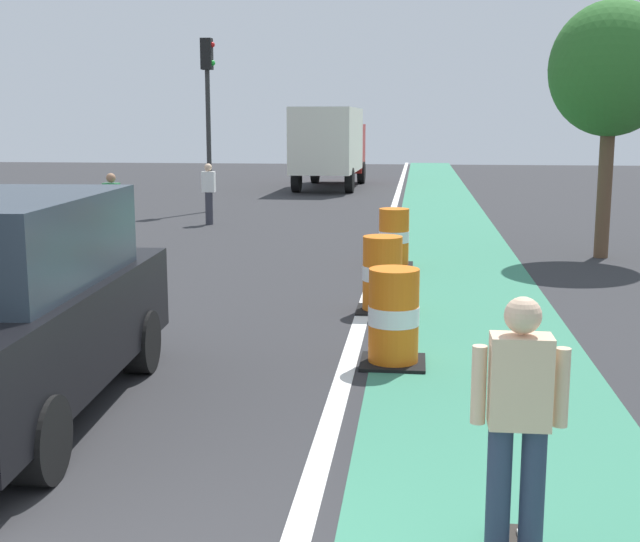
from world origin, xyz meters
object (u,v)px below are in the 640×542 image
at_px(traffic_barrel_front, 394,318).
at_px(street_tree_sidewalk, 612,70).
at_px(traffic_barrel_mid, 382,275).
at_px(pedestrian_waiting, 112,208).
at_px(traffic_barrel_back, 394,238).
at_px(delivery_truck_down_block, 330,143).
at_px(pedestrian_crossing, 209,192).
at_px(skateboarder_on_lane, 518,425).
at_px(parked_suv_nearest, 7,307).
at_px(traffic_light_corner, 208,94).

xyz_separation_m(traffic_barrel_front, street_tree_sidewalk, (3.92, 8.05, 3.14)).
distance_m(traffic_barrel_mid, pedestrian_waiting, 8.18).
xyz_separation_m(traffic_barrel_back, pedestrian_waiting, (-6.08, 1.64, 0.33)).
relative_size(delivery_truck_down_block, pedestrian_crossing, 4.75).
bearing_deg(skateboarder_on_lane, traffic_barrel_front, 101.36).
xyz_separation_m(traffic_barrel_front, traffic_barrel_back, (-0.19, 6.53, 0.00)).
distance_m(delivery_truck_down_block, street_tree_sidewalk, 18.70).
distance_m(parked_suv_nearest, traffic_barrel_mid, 5.75).
xyz_separation_m(traffic_barrel_front, pedestrian_waiting, (-6.27, 8.17, 0.33)).
bearing_deg(traffic_light_corner, traffic_barrel_front, -69.09).
distance_m(parked_suv_nearest, traffic_light_corner, 18.14).
distance_m(skateboarder_on_lane, parked_suv_nearest, 4.84).
distance_m(parked_suv_nearest, pedestrian_waiting, 10.65).
xyz_separation_m(delivery_truck_down_block, traffic_light_corner, (-2.66, -9.49, 1.65)).
bearing_deg(pedestrian_crossing, traffic_light_corner, 103.43).
relative_size(skateboarder_on_lane, traffic_barrel_back, 1.55).
height_order(pedestrian_crossing, pedestrian_waiting, same).
relative_size(traffic_barrel_mid, pedestrian_waiting, 0.68).
xyz_separation_m(pedestrian_waiting, street_tree_sidewalk, (10.19, -0.12, 2.80)).
distance_m(traffic_light_corner, pedestrian_crossing, 4.20).
bearing_deg(traffic_light_corner, delivery_truck_down_block, 74.33).
distance_m(skateboarder_on_lane, traffic_barrel_front, 4.39).
xyz_separation_m(traffic_barrel_front, traffic_light_corner, (-6.00, 15.70, 2.97)).
height_order(traffic_barrel_back, pedestrian_crossing, pedestrian_crossing).
xyz_separation_m(traffic_barrel_mid, traffic_barrel_back, (0.05, 3.88, 0.00)).
bearing_deg(street_tree_sidewalk, traffic_barrel_front, -115.96).
bearing_deg(traffic_barrel_mid, pedestrian_waiting, 137.52).
bearing_deg(parked_suv_nearest, traffic_barrel_mid, 55.96).
relative_size(traffic_barrel_front, delivery_truck_down_block, 0.14).
height_order(delivery_truck_down_block, street_tree_sidewalk, street_tree_sidewalk).
bearing_deg(pedestrian_crossing, traffic_barrel_mid, -63.12).
bearing_deg(street_tree_sidewalk, parked_suv_nearest, -125.97).
height_order(parked_suv_nearest, traffic_barrel_back, parked_suv_nearest).
bearing_deg(skateboarder_on_lane, parked_suv_nearest, 152.98).
bearing_deg(traffic_light_corner, pedestrian_waiting, -92.06).
bearing_deg(street_tree_sidewalk, traffic_barrel_mid, -127.60).
distance_m(traffic_barrel_back, street_tree_sidewalk, 5.39).
distance_m(parked_suv_nearest, delivery_truck_down_block, 27.30).
bearing_deg(traffic_barrel_mid, parked_suv_nearest, -124.04).
xyz_separation_m(parked_suv_nearest, traffic_barrel_back, (3.26, 8.63, -0.50)).
bearing_deg(delivery_truck_down_block, pedestrian_waiting, -99.78).
distance_m(traffic_barrel_front, delivery_truck_down_block, 25.44).
distance_m(pedestrian_crossing, street_tree_sidewalk, 10.56).
bearing_deg(traffic_barrel_mid, pedestrian_crossing, 116.88).
distance_m(traffic_barrel_back, traffic_light_corner, 11.25).
bearing_deg(skateboarder_on_lane, delivery_truck_down_block, 98.10).
height_order(parked_suv_nearest, street_tree_sidewalk, street_tree_sidewalk).
relative_size(parked_suv_nearest, traffic_barrel_mid, 4.31).
bearing_deg(parked_suv_nearest, traffic_light_corner, 98.16).
xyz_separation_m(skateboarder_on_lane, traffic_barrel_front, (-0.86, 4.29, -0.38)).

